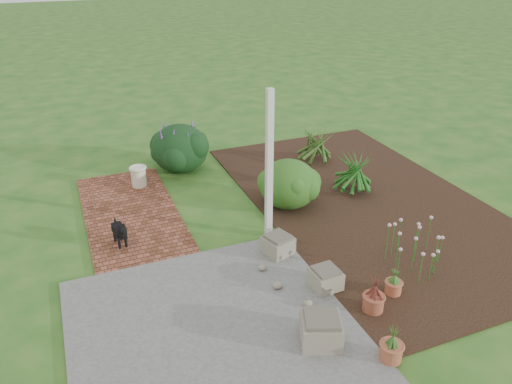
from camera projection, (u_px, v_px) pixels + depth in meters
name	position (u px, v px, depth m)	size (l,w,h in m)	color
ground	(254.00, 243.00, 8.14)	(80.00, 80.00, 0.00)	#225A1C
concrete_patio	(213.00, 331.00, 6.26)	(3.50, 3.50, 0.04)	#595956
brick_path	(131.00, 212.00, 9.01)	(1.60, 3.50, 0.04)	#5B2F1C
garden_bed	(367.00, 202.00, 9.38)	(4.00, 7.00, 0.03)	black
veranda_post	(269.00, 167.00, 7.76)	(0.10, 0.10, 2.50)	white
stone_trough_near	(321.00, 331.00, 6.01)	(0.48, 0.48, 0.32)	gray
stone_trough_mid	(325.00, 279.00, 6.98)	(0.39, 0.39, 0.26)	gray
stone_trough_far	(278.00, 245.00, 7.75)	(0.40, 0.40, 0.27)	gray
black_dog	(120.00, 231.00, 7.88)	(0.20, 0.52, 0.45)	black
cream_ceramic_urn	(139.00, 177.00, 9.86)	(0.29, 0.29, 0.39)	#EDE4C3
evergreen_shrub	(289.00, 183.00, 9.04)	(1.06, 1.06, 0.91)	#0E3F0E
agapanthus_clump_back	(354.00, 169.00, 9.55)	(1.05, 1.05, 0.94)	#153E12
agapanthus_clump_front	(316.00, 141.00, 10.90)	(1.02, 1.02, 0.90)	#1C4013
pink_flower_patch	(418.00, 244.00, 7.44)	(1.03, 1.03, 0.66)	#113D0F
terracotta_pot_bronze	(373.00, 303.00, 6.57)	(0.28, 0.28, 0.23)	#9E4F35
terracotta_pot_small_left	(393.00, 287.00, 6.89)	(0.22, 0.22, 0.19)	#B75E3E
terracotta_pot_small_right	(391.00, 352.00, 5.78)	(0.26, 0.26, 0.22)	#AC583A
purple_flowering_bush	(180.00, 147.00, 10.53)	(1.20, 1.20, 1.02)	black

